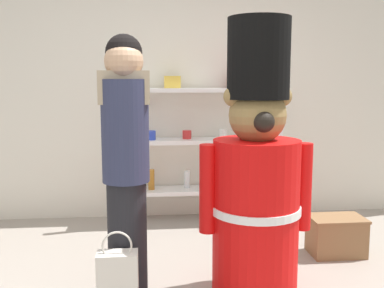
{
  "coord_description": "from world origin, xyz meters",
  "views": [
    {
      "loc": [
        -0.17,
        -2.39,
        1.38
      ],
      "look_at": [
        0.09,
        0.33,
        1.0
      ],
      "focal_mm": 41.85,
      "sensor_mm": 36.0,
      "label": 1
    }
  ],
  "objects_px": {
    "merchandise_shelf": "(206,136)",
    "person_shopper": "(126,159)",
    "shopping_bag": "(118,284)",
    "display_crate": "(336,236)",
    "teddy_bear_guard": "(256,182)"
  },
  "relations": [
    {
      "from": "teddy_bear_guard",
      "to": "shopping_bag",
      "type": "xyz_separation_m",
      "value": [
        -0.87,
        -0.2,
        -0.55
      ]
    },
    {
      "from": "shopping_bag",
      "to": "person_shopper",
      "type": "bearing_deg",
      "value": 76.67
    },
    {
      "from": "teddy_bear_guard",
      "to": "display_crate",
      "type": "distance_m",
      "value": 1.18
    },
    {
      "from": "teddy_bear_guard",
      "to": "display_crate",
      "type": "bearing_deg",
      "value": 36.91
    },
    {
      "from": "merchandise_shelf",
      "to": "teddy_bear_guard",
      "type": "bearing_deg",
      "value": -86.02
    },
    {
      "from": "teddy_bear_guard",
      "to": "person_shopper",
      "type": "height_order",
      "value": "teddy_bear_guard"
    },
    {
      "from": "merchandise_shelf",
      "to": "person_shopper",
      "type": "height_order",
      "value": "merchandise_shelf"
    },
    {
      "from": "person_shopper",
      "to": "shopping_bag",
      "type": "relative_size",
      "value": 3.18
    },
    {
      "from": "merchandise_shelf",
      "to": "teddy_bear_guard",
      "type": "relative_size",
      "value": 0.94
    },
    {
      "from": "shopping_bag",
      "to": "display_crate",
      "type": "distance_m",
      "value": 1.87
    },
    {
      "from": "teddy_bear_guard",
      "to": "person_shopper",
      "type": "bearing_deg",
      "value": 179.28
    },
    {
      "from": "merchandise_shelf",
      "to": "display_crate",
      "type": "bearing_deg",
      "value": -48.14
    },
    {
      "from": "person_shopper",
      "to": "merchandise_shelf",
      "type": "bearing_deg",
      "value": 66.86
    },
    {
      "from": "merchandise_shelf",
      "to": "person_shopper",
      "type": "bearing_deg",
      "value": -113.14
    },
    {
      "from": "merchandise_shelf",
      "to": "person_shopper",
      "type": "distance_m",
      "value": 1.79
    }
  ]
}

